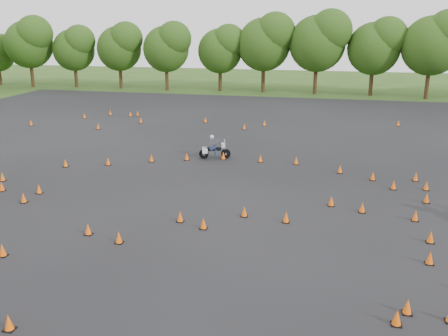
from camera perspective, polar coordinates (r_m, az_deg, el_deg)
ground at (r=21.51m, az=-2.35°, el=-6.01°), size 140.00×140.00×0.00m
asphalt_pad at (r=27.00m, az=0.93°, el=-1.26°), size 62.00×62.00×0.00m
treeline at (r=54.24m, az=8.97°, el=12.35°), size 87.07×32.35×10.23m
traffic_cones at (r=26.54m, az=0.68°, el=-1.07°), size 35.89×33.31×0.45m
rider_grey at (r=30.89m, az=-1.07°, el=2.46°), size 2.04×1.10×1.50m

